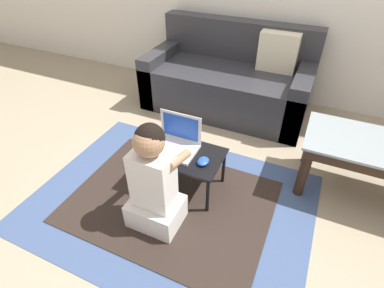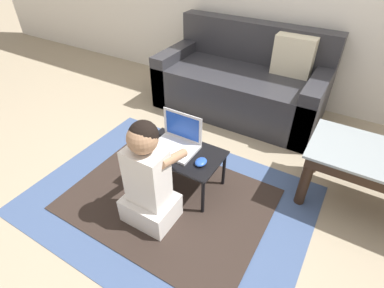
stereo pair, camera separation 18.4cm
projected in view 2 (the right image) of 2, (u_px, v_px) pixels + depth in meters
ground_plane at (194, 192)px, 2.22m from camera, size 16.00×16.00×0.00m
area_rug at (168, 199)px, 2.16m from camera, size 1.93×1.43×0.01m
couch at (243, 83)px, 3.03m from camera, size 1.62×0.81×0.82m
laptop_desk at (181, 156)px, 2.12m from camera, size 0.58×0.36×0.32m
laptop at (176, 143)px, 2.11m from camera, size 0.31×0.23×0.24m
computer_mouse at (201, 162)px, 1.98m from camera, size 0.07×0.10×0.03m
person_seated at (148, 180)px, 1.83m from camera, size 0.33×0.38×0.77m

